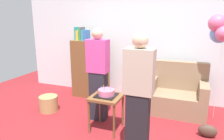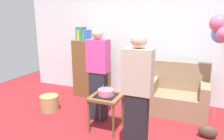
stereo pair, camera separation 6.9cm
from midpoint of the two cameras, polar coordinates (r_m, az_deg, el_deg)
The scene contains 10 objects.
wall_back at distance 4.72m, azimuth 8.63°, elevation 8.51°, with size 6.00×0.10×2.70m, color silver.
couch at distance 4.27m, azimuth 16.64°, elevation -6.44°, with size 1.10×0.70×0.96m.
bookshelf at distance 4.82m, azimuth -6.39°, elevation 0.56°, with size 0.80×0.36×1.59m.
side_table at distance 3.39m, azimuth -2.13°, elevation -8.42°, with size 0.48×0.48×0.59m.
birthday_cake at distance 3.34m, azimuth -2.15°, elevation -6.22°, with size 0.32×0.32×0.17m.
person_blowing_candles at distance 3.65m, azimuth -4.32°, elevation -1.24°, with size 0.36×0.22×1.63m.
person_holding_cake at distance 2.65m, azimuth 6.45°, elevation -7.27°, with size 0.36×0.22×1.63m.
wicker_basket at distance 4.37m, azimuth -17.26°, elevation -8.68°, with size 0.36×0.36×0.30m, color #A88451.
handbag at distance 3.65m, azimuth 24.00°, elevation -14.86°, with size 0.28×0.14×0.20m, color #473328.
balloon_bunch at distance 3.97m, azimuth 26.73°, elevation 9.62°, with size 0.37×0.47×1.85m.
Camera 1 is at (0.99, -2.55, 1.79)m, focal length 33.67 mm.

